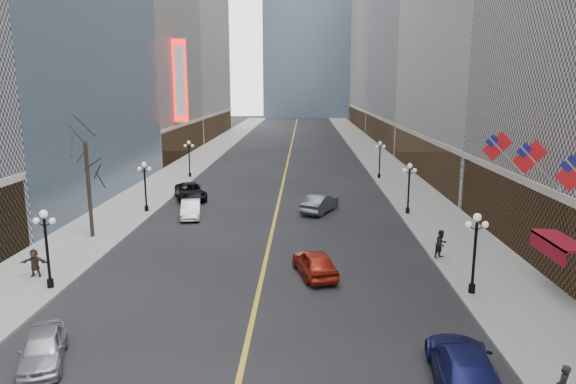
# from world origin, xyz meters

# --- Properties ---
(sidewalk_east) EXTENTS (6.00, 230.00, 0.15)m
(sidewalk_east) POSITION_xyz_m (14.00, 70.00, 0.07)
(sidewalk_east) COLOR gray
(sidewalk_east) RESTS_ON ground
(sidewalk_west) EXTENTS (6.00, 230.00, 0.15)m
(sidewalk_west) POSITION_xyz_m (-14.00, 70.00, 0.07)
(sidewalk_west) COLOR gray
(sidewalk_west) RESTS_ON ground
(lane_line) EXTENTS (0.25, 200.00, 0.02)m
(lane_line) POSITION_xyz_m (0.00, 80.00, 0.01)
(lane_line) COLOR gold
(lane_line) RESTS_ON ground
(bldg_east_c) EXTENTS (26.60, 40.60, 48.80)m
(bldg_east_c) POSITION_xyz_m (29.88, 106.00, 24.18)
(bldg_east_c) COLOR gray
(bldg_east_c) RESTS_ON ground
(bldg_east_d) EXTENTS (26.60, 46.60, 62.80)m
(bldg_east_d) POSITION_xyz_m (29.90, 149.00, 31.17)
(bldg_east_d) COLOR #A59889
(bldg_east_d) RESTS_ON ground
(streetlamp_east_1) EXTENTS (1.26, 0.44, 4.52)m
(streetlamp_east_1) POSITION_xyz_m (11.80, 30.00, 2.90)
(streetlamp_east_1) COLOR black
(streetlamp_east_1) RESTS_ON sidewalk_east
(streetlamp_east_2) EXTENTS (1.26, 0.44, 4.52)m
(streetlamp_east_2) POSITION_xyz_m (11.80, 48.00, 2.90)
(streetlamp_east_2) COLOR black
(streetlamp_east_2) RESTS_ON sidewalk_east
(streetlamp_east_3) EXTENTS (1.26, 0.44, 4.52)m
(streetlamp_east_3) POSITION_xyz_m (11.80, 66.00, 2.90)
(streetlamp_east_3) COLOR black
(streetlamp_east_3) RESTS_ON sidewalk_east
(streetlamp_west_1) EXTENTS (1.26, 0.44, 4.52)m
(streetlamp_west_1) POSITION_xyz_m (-11.80, 30.00, 2.90)
(streetlamp_west_1) COLOR black
(streetlamp_west_1) RESTS_ON sidewalk_west
(streetlamp_west_2) EXTENTS (1.26, 0.44, 4.52)m
(streetlamp_west_2) POSITION_xyz_m (-11.80, 48.00, 2.90)
(streetlamp_west_2) COLOR black
(streetlamp_west_2) RESTS_ON sidewalk_west
(streetlamp_west_3) EXTENTS (1.26, 0.44, 4.52)m
(streetlamp_west_3) POSITION_xyz_m (-11.80, 66.00, 2.90)
(streetlamp_west_3) COLOR black
(streetlamp_west_3) RESTS_ON sidewalk_west
(flag_4) EXTENTS (2.87, 0.12, 2.87)m
(flag_4) POSITION_xyz_m (15.31, 32.00, 7.29)
(flag_4) COLOR #B2B2B7
(flag_4) RESTS_ON ground
(flag_5) EXTENTS (2.87, 0.12, 2.87)m
(flag_5) POSITION_xyz_m (15.31, 37.00, 7.29)
(flag_5) COLOR #B2B2B7
(flag_5) RESTS_ON ground
(awning_c) EXTENTS (1.40, 4.00, 0.93)m
(awning_c) POSITION_xyz_m (16.11, 30.00, 3.08)
(awning_c) COLOR maroon
(awning_c) RESTS_ON ground
(theatre_marquee) EXTENTS (2.00, 0.55, 12.00)m
(theatre_marquee) POSITION_xyz_m (-15.88, 80.00, 12.00)
(theatre_marquee) COLOR red
(theatre_marquee) RESTS_ON ground
(tree_west_far) EXTENTS (3.60, 3.60, 7.92)m
(tree_west_far) POSITION_xyz_m (-13.50, 40.00, 6.24)
(tree_west_far) COLOR #2D231C
(tree_west_far) RESTS_ON sidewalk_west
(car_nb_near) EXTENTS (2.98, 4.48, 1.42)m
(car_nb_near) POSITION_xyz_m (-8.26, 22.24, 0.71)
(car_nb_near) COLOR #AEB0B7
(car_nb_near) RESTS_ON ground
(car_nb_mid) EXTENTS (2.40, 4.81, 1.51)m
(car_nb_mid) POSITION_xyz_m (-7.40, 46.44, 0.76)
(car_nb_mid) COLOR silver
(car_nb_mid) RESTS_ON ground
(car_nb_far) EXTENTS (4.58, 6.53, 1.65)m
(car_nb_far) POSITION_xyz_m (-9.00, 53.72, 0.83)
(car_nb_far) COLOR black
(car_nb_far) RESTS_ON ground
(car_sb_near) EXTENTS (2.95, 6.02, 1.68)m
(car_sb_near) POSITION_xyz_m (8.65, 21.12, 0.84)
(car_sb_near) COLOR #151A51
(car_sb_near) RESTS_ON ground
(car_sb_mid) EXTENTS (3.11, 5.13, 1.63)m
(car_sb_mid) POSITION_xyz_m (3.19, 32.73, 0.82)
(car_sb_mid) COLOR maroon
(car_sb_mid) RESTS_ON ground
(car_sb_far) EXTENTS (3.75, 5.40, 1.69)m
(car_sb_far) POSITION_xyz_m (3.98, 48.67, 0.84)
(car_sb_far) COLOR #414647
(car_sb_far) RESTS_ON ground
(ped_east_walk) EXTENTS (1.05, 0.94, 1.89)m
(ped_east_walk) POSITION_xyz_m (11.60, 35.88, 1.10)
(ped_east_walk) COLOR black
(ped_east_walk) RESTS_ON sidewalk_east
(ped_west_far) EXTENTS (1.62, 0.55, 1.72)m
(ped_west_far) POSITION_xyz_m (-13.50, 31.63, 1.01)
(ped_west_far) COLOR #33261C
(ped_west_far) RESTS_ON sidewalk_west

